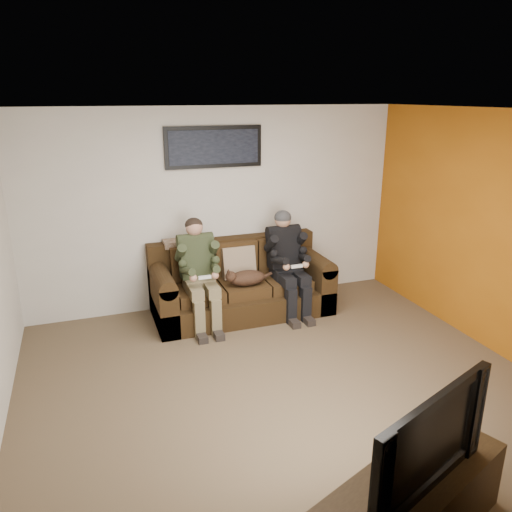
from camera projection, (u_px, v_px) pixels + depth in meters
name	position (u px, v px, depth m)	size (l,w,h in m)	color
floor	(281.00, 384.00, 4.93)	(5.00, 5.00, 0.00)	brown
ceiling	(286.00, 111.00, 4.12)	(5.00, 5.00, 0.00)	silver
wall_back	(218.00, 209.00, 6.54)	(5.00, 5.00, 0.00)	beige
wall_front	(455.00, 393.00, 2.51)	(5.00, 5.00, 0.00)	beige
wall_right	(500.00, 235.00, 5.32)	(4.50, 4.50, 0.00)	beige
accent_wall_right	(499.00, 235.00, 5.32)	(4.50, 4.50, 0.00)	#A35710
sofa	(240.00, 286.00, 6.51)	(2.26, 0.98, 0.92)	black
throw_pillow	(239.00, 262.00, 6.45)	(0.43, 0.12, 0.41)	#937960
throw_blanket	(182.00, 243.00, 6.37)	(0.46, 0.23, 0.08)	gray
person_left	(199.00, 267.00, 6.04)	(0.51, 0.87, 1.31)	#786B4B
person_right	(287.00, 257.00, 6.41)	(0.51, 0.86, 1.32)	black
cat	(246.00, 278.00, 6.21)	(0.66, 0.26, 0.24)	#492C1C
framed_poster	(214.00, 147.00, 6.25)	(1.25, 0.05, 0.52)	black
tv_stand	(406.00, 512.00, 3.12)	(1.56, 0.50, 0.49)	#312210
television	(415.00, 435.00, 2.94)	(1.13, 0.15, 0.65)	black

